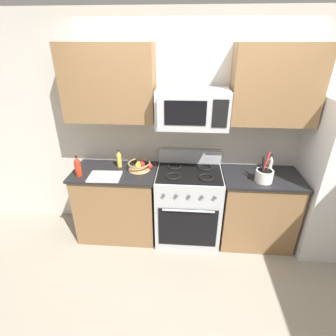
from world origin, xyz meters
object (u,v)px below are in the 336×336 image
(apple_loose, at_px, (150,166))
(bottle_oil, at_px, (119,159))
(utensil_crock, at_px, (264,175))
(microwave, at_px, (192,108))
(cutting_board, at_px, (105,177))
(bottle_vinegar, at_px, (270,165))
(bottle_hot_sauce, at_px, (78,167))
(fruit_basket, at_px, (139,166))
(range_oven, at_px, (188,205))

(apple_loose, height_order, bottle_oil, bottle_oil)
(utensil_crock, bearing_deg, microwave, 169.68)
(cutting_board, bearing_deg, bottle_vinegar, 6.98)
(cutting_board, xyz_separation_m, bottle_hot_sauce, (-0.30, 0.02, 0.10))
(utensil_crock, bearing_deg, bottle_hot_sauce, -179.24)
(bottle_vinegar, bearing_deg, microwave, -177.66)
(utensil_crock, relative_size, bottle_hot_sauce, 1.37)
(fruit_basket, height_order, bottle_vinegar, bottle_vinegar)
(range_oven, bearing_deg, cutting_board, -170.15)
(utensil_crock, height_order, bottle_hot_sauce, utensil_crock)
(range_oven, height_order, utensil_crock, utensil_crock)
(apple_loose, bearing_deg, fruit_basket, -166.01)
(microwave, bearing_deg, range_oven, -89.95)
(bottle_hot_sauce, xyz_separation_m, bottle_oil, (0.40, 0.26, -0.01))
(fruit_basket, xyz_separation_m, cutting_board, (-0.35, -0.22, -0.04))
(apple_loose, bearing_deg, utensil_crock, -9.10)
(utensil_crock, xyz_separation_m, bottle_oil, (-1.65, 0.24, 0.03))
(utensil_crock, distance_m, bottle_hot_sauce, 2.05)
(microwave, relative_size, fruit_basket, 2.78)
(cutting_board, relative_size, bottle_hot_sauce, 1.45)
(fruit_basket, xyz_separation_m, apple_loose, (0.12, 0.03, -0.02))
(bottle_oil, bearing_deg, bottle_vinegar, -1.74)
(apple_loose, bearing_deg, cutting_board, -152.53)
(range_oven, height_order, bottle_hot_sauce, bottle_hot_sauce)
(apple_loose, bearing_deg, bottle_hot_sauce, -163.46)
(range_oven, bearing_deg, bottle_oil, 172.23)
(fruit_basket, relative_size, bottle_vinegar, 1.12)
(range_oven, height_order, bottle_oil, bottle_oil)
(bottle_hot_sauce, height_order, bottle_vinegar, bottle_hot_sauce)
(utensil_crock, bearing_deg, range_oven, 171.44)
(bottle_hot_sauce, relative_size, bottle_vinegar, 1.02)
(bottle_hot_sauce, bearing_deg, microwave, 7.90)
(microwave, distance_m, bottle_vinegar, 1.11)
(microwave, distance_m, cutting_board, 1.21)
(range_oven, distance_m, bottle_vinegar, 1.06)
(range_oven, height_order, fruit_basket, range_oven)
(fruit_basket, distance_m, bottle_oil, 0.27)
(bottle_oil, bearing_deg, utensil_crock, -8.15)
(utensil_crock, xyz_separation_m, fruit_basket, (-1.39, 0.17, -0.02))
(bottle_hot_sauce, height_order, bottle_oil, bottle_hot_sauce)
(utensil_crock, height_order, bottle_oil, utensil_crock)
(bottle_vinegar, bearing_deg, cutting_board, -173.02)
(utensil_crock, relative_size, apple_loose, 4.90)
(range_oven, distance_m, bottle_oil, 1.01)
(apple_loose, bearing_deg, bottle_oil, 175.08)
(range_oven, distance_m, utensil_crock, 0.96)
(cutting_board, distance_m, bottle_oil, 0.31)
(microwave, relative_size, utensil_crock, 2.22)
(bottle_vinegar, bearing_deg, apple_loose, 179.14)
(cutting_board, distance_m, bottle_hot_sauce, 0.32)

